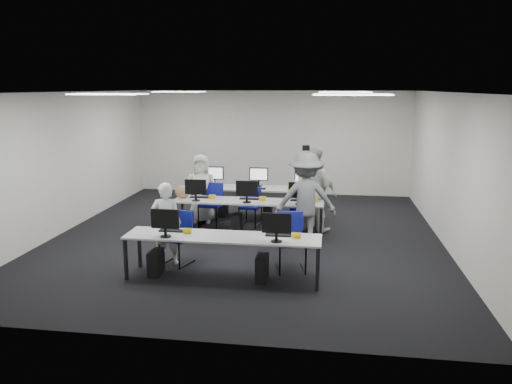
# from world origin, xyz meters

# --- Properties ---
(room) EXTENTS (9.00, 9.02, 3.00)m
(room) POSITION_xyz_m (0.00, 0.00, 1.50)
(room) COLOR black
(room) RESTS_ON ground
(ceiling_panels) EXTENTS (5.20, 4.60, 0.02)m
(ceiling_panels) POSITION_xyz_m (0.00, 0.00, 2.98)
(ceiling_panels) COLOR white
(ceiling_panels) RESTS_ON room
(desk_front) EXTENTS (3.20, 0.70, 0.73)m
(desk_front) POSITION_xyz_m (0.00, -2.40, 0.68)
(desk_front) COLOR #ADAFB1
(desk_front) RESTS_ON ground
(desk_mid) EXTENTS (3.20, 0.70, 0.73)m
(desk_mid) POSITION_xyz_m (0.00, 0.20, 0.68)
(desk_mid) COLOR #ADAFB1
(desk_mid) RESTS_ON ground
(desk_back) EXTENTS (3.20, 0.70, 0.73)m
(desk_back) POSITION_xyz_m (0.00, 1.60, 0.68)
(desk_back) COLOR #ADAFB1
(desk_back) RESTS_ON ground
(equipment_front) EXTENTS (2.51, 0.41, 1.19)m
(equipment_front) POSITION_xyz_m (-0.19, -2.42, 0.36)
(equipment_front) COLOR #0C4FA0
(equipment_front) RESTS_ON desk_front
(equipment_mid) EXTENTS (2.91, 0.41, 1.19)m
(equipment_mid) POSITION_xyz_m (-0.19, 0.18, 0.36)
(equipment_mid) COLOR white
(equipment_mid) RESTS_ON desk_mid
(equipment_back) EXTENTS (2.91, 0.41, 1.19)m
(equipment_back) POSITION_xyz_m (0.19, 1.62, 0.36)
(equipment_back) COLOR white
(equipment_back) RESTS_ON desk_back
(chair_0) EXTENTS (0.59, 0.61, 0.94)m
(chair_0) POSITION_xyz_m (-0.96, -1.82, 0.30)
(chair_0) COLOR navy
(chair_0) RESTS_ON ground
(chair_1) EXTENTS (0.58, 0.62, 0.99)m
(chair_1) POSITION_xyz_m (1.07, -1.84, 0.31)
(chair_1) COLOR navy
(chair_1) RESTS_ON ground
(chair_2) EXTENTS (0.53, 0.56, 0.96)m
(chair_2) POSITION_xyz_m (-0.94, 0.72, 0.30)
(chair_2) COLOR navy
(chair_2) RESTS_ON ground
(chair_3) EXTENTS (0.49, 0.52, 0.87)m
(chair_3) POSITION_xyz_m (-0.06, 0.85, 0.27)
(chair_3) COLOR navy
(chair_3) RESTS_ON ground
(chair_4) EXTENTS (0.54, 0.57, 0.93)m
(chair_4) POSITION_xyz_m (1.12, 0.79, 0.29)
(chair_4) COLOR navy
(chair_4) RESTS_ON ground
(chair_5) EXTENTS (0.60, 0.62, 0.93)m
(chair_5) POSITION_xyz_m (-1.22, 1.09, 0.29)
(chair_5) COLOR navy
(chair_5) RESTS_ON ground
(chair_6) EXTENTS (0.44, 0.47, 0.83)m
(chair_6) POSITION_xyz_m (-0.05, 1.01, 0.26)
(chair_6) COLOR navy
(chair_6) RESTS_ON ground
(chair_7) EXTENTS (0.44, 0.47, 0.85)m
(chair_7) POSITION_xyz_m (1.28, 1.08, 0.27)
(chair_7) COLOR navy
(chair_7) RESTS_ON ground
(handbag) EXTENTS (0.38, 0.29, 0.28)m
(handbag) POSITION_xyz_m (-1.45, 0.24, 0.87)
(handbag) COLOR #8D6B49
(handbag) RESTS_ON desk_mid
(student_0) EXTENTS (0.60, 0.45, 1.48)m
(student_0) POSITION_xyz_m (-1.14, -1.85, 0.74)
(student_0) COLOR silver
(student_0) RESTS_ON ground
(student_1) EXTENTS (1.12, 1.02, 1.87)m
(student_1) POSITION_xyz_m (1.32, 0.72, 0.94)
(student_1) COLOR silver
(student_1) RESTS_ON ground
(student_2) EXTENTS (0.84, 0.62, 1.59)m
(student_2) POSITION_xyz_m (-1.23, 0.97, 0.79)
(student_2) COLOR silver
(student_2) RESTS_ON ground
(student_3) EXTENTS (0.99, 0.71, 1.56)m
(student_3) POSITION_xyz_m (1.44, 0.92, 0.78)
(student_3) COLOR silver
(student_3) RESTS_ON ground
(photographer) EXTENTS (1.28, 0.83, 1.87)m
(photographer) POSITION_xyz_m (1.24, -0.40, 0.93)
(photographer) COLOR slate
(photographer) RESTS_ON ground
(dslr_camera) EXTENTS (0.16, 0.20, 0.10)m
(dslr_camera) POSITION_xyz_m (1.22, -0.22, 1.93)
(dslr_camera) COLOR black
(dslr_camera) RESTS_ON photographer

